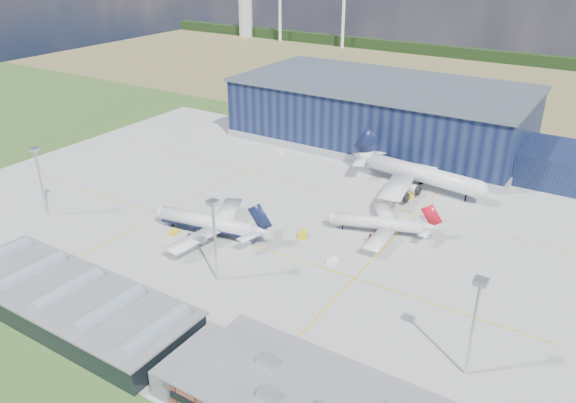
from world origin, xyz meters
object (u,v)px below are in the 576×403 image
Objects in this scene: airliner_navy at (207,215)px; airliner_red at (379,217)px; light_mast_west at (39,171)px; car_a at (356,395)px; light_mast_east at (476,312)px; gse_tug_a at (303,235)px; gse_cart_a at (333,261)px; light_mast_center at (214,228)px; gse_van_a at (235,232)px; car_b at (286,359)px; gse_tug_b at (173,232)px; hangar at (387,116)px; gse_van_b at (245,239)px; gse_cart_b at (281,153)px; gse_tug_c at (408,197)px; airliner_widebody at (423,166)px.

airliner_navy reaches higher than airliner_red.
light_mast_west is 6.25× the size of car_a.
light_mast_east is at bearing 0.00° from light_mast_west.
light_mast_west reaches higher than gse_tug_a.
gse_tug_a is at bearing 153.29° from gse_cart_a.
light_mast_center is at bearing 50.18° from car_a.
light_mast_center is at bearing 42.98° from airliner_red.
gse_van_a reaches higher than car_b.
gse_tug_a reaches higher than gse_cart_a.
airliner_navy is at bearing 19.13° from light_mast_west.
gse_cart_a is (91.48, 23.44, -14.72)m from light_mast_west.
car_a is 1.11× the size of car_b.
gse_tug_b is at bearing -170.23° from gse_tug_a.
airliner_red reaches higher than gse_tug_b.
airliner_navy is 51.20m from airliner_red.
gse_van_b is at bearing -89.30° from hangar.
gse_tug_b reaches higher than car_a.
light_mast_east is 85.50m from airliner_navy.
hangar is 44.14× the size of gse_cart_a.
gse_tug_b reaches higher than car_b.
gse_cart_a is (32.35, 1.71, -0.60)m from gse_van_a.
airliner_red reaches higher than gse_van_b.
gse_tug_a is 20.35m from gse_van_a.
airliner_red is at bearing 84.31° from gse_cart_a.
gse_tug_a reaches higher than gse_cart_b.
gse_tug_b is 49.75m from gse_cart_a.
car_a is (42.23, -49.75, -0.18)m from gse_tug_a.
light_mast_center is at bearing -84.12° from gse_tug_c.
gse_van_a is at bearing -92.04° from hangar.
light_mast_east is 94.73m from airliner_widebody.
gse_tug_b is 81.97m from car_a.
light_mast_center reaches higher than gse_van_b.
light_mast_center is at bearing 0.00° from light_mast_west.
gse_tug_a is 1.25× the size of gse_cart_b.
light_mast_west is 70.00m from light_mast_center.
airliner_navy reaches higher than gse_van_b.
gse_van_b is 1.42× the size of car_a.
gse_tug_a is 39.00m from gse_tug_b.
airliner_widebody is 88.87m from gse_tug_b.
gse_van_a is at bearing 20.18° from light_mast_west.
gse_tug_c is 0.97× the size of car_a.
light_mast_west is 0.43× the size of airliner_widebody.
gse_van_b is (4.96, -1.82, -0.12)m from gse_van_a.
gse_tug_a is at bearing -81.43° from hangar.
light_mast_center is 0.58× the size of airliner_navy.
car_b is at bearing -121.34° from gse_van_a.
light_mast_east is at bearing 158.55° from airliner_navy.
gse_tug_a is 54.33m from car_b.
light_mast_center is 0.43× the size of airliner_widebody.
airliner_red is (94.85, 45.85, -9.81)m from light_mast_west.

